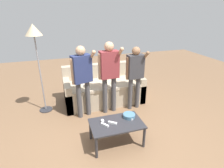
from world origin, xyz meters
TOP-DOWN VIEW (x-y plane):
  - ground_plane at (0.00, 0.00)m, footprint 12.00×12.00m
  - couch at (0.20, 1.55)m, footprint 1.84×0.90m
  - coffee_table at (0.01, -0.02)m, footprint 0.86×0.53m
  - snack_bowl at (0.28, 0.08)m, footprint 0.21×0.21m
  - game_remote_nunchuk at (-0.20, 0.08)m, footprint 0.06×0.09m
  - floor_lamp at (-1.16, 1.47)m, footprint 0.33×0.33m
  - player_left at (-0.36, 0.99)m, footprint 0.48×0.30m
  - player_center at (0.20, 1.00)m, footprint 0.47×0.33m
  - player_right at (0.77, 0.99)m, footprint 0.43×0.30m
  - game_remote_wand_near at (-0.05, -0.02)m, footprint 0.14×0.12m
  - game_remote_wand_far at (-0.19, -0.03)m, footprint 0.11×0.14m
  - game_remote_wand_spare at (0.25, 0.04)m, footprint 0.11×0.15m

SIDE VIEW (x-z plane):
  - ground_plane at x=0.00m, z-range 0.00..0.00m
  - couch at x=0.20m, z-range -0.12..0.74m
  - coffee_table at x=0.01m, z-range 0.15..0.55m
  - game_remote_wand_spare at x=0.25m, z-range 0.40..0.43m
  - game_remote_wand_near at x=-0.05m, z-range 0.40..0.43m
  - game_remote_wand_far at x=-0.19m, z-range 0.40..0.43m
  - game_remote_nunchuk at x=-0.20m, z-range 0.40..0.45m
  - snack_bowl at x=0.28m, z-range 0.40..0.46m
  - player_right at x=0.77m, z-range 0.18..1.60m
  - player_left at x=-0.36m, z-range 0.19..1.69m
  - player_center at x=0.20m, z-range 0.20..1.74m
  - floor_lamp at x=-1.16m, z-range 0.68..2.54m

